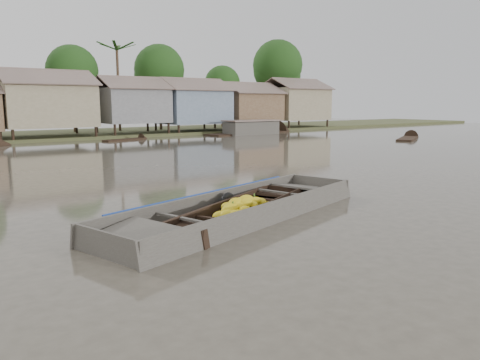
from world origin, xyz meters
TOP-DOWN VIEW (x-y plane):
  - ground at (0.00, 0.00)m, footprint 120.00×120.00m
  - riverbank at (3.03, 31.86)m, footprint 120.00×12.47m
  - banana_boat at (-0.41, 0.47)m, footprint 5.41×3.43m
  - viewer_boat at (-0.38, 0.53)m, footprint 8.43×4.22m
  - distant_boats at (12.38, 24.62)m, footprint 49.50×16.07m

SIDE VIEW (x-z plane):
  - ground at x=0.00m, z-range 0.00..0.00m
  - viewer_boat at x=-0.38m, z-range -0.25..0.40m
  - banana_boat at x=-0.41m, z-range -0.23..0.52m
  - distant_boats at x=12.38m, z-range -0.48..0.90m
  - riverbank at x=3.03m, z-range -2.04..8.18m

